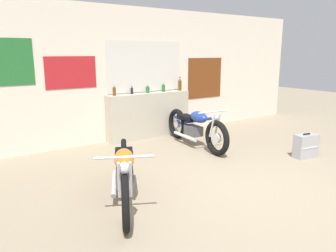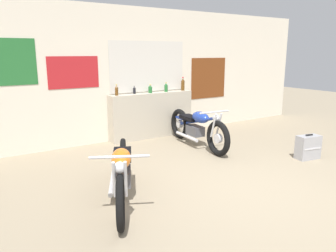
% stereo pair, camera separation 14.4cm
% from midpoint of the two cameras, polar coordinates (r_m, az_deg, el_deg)
% --- Properties ---
extents(ground_plane, '(24.00, 24.00, 0.00)m').
position_cam_midpoint_polar(ground_plane, '(4.74, 14.00, -10.84)').
color(ground_plane, gray).
extents(wall_back, '(10.00, 0.07, 2.80)m').
position_cam_midpoint_polar(wall_back, '(7.18, -6.93, 8.95)').
color(wall_back, beige).
rests_on(wall_back, ground_plane).
extents(sill_counter, '(1.97, 0.28, 0.99)m').
position_cam_midpoint_polar(sill_counter, '(7.30, -3.84, 1.90)').
color(sill_counter, '#B7AD99').
rests_on(sill_counter, ground_plane).
extents(bottle_leftmost, '(0.06, 0.06, 0.23)m').
position_cam_midpoint_polar(bottle_leftmost, '(6.82, -9.94, 6.06)').
color(bottle_leftmost, '#5B3814').
rests_on(bottle_leftmost, sill_counter).
extents(bottle_left_center, '(0.06, 0.06, 0.17)m').
position_cam_midpoint_polar(bottle_left_center, '(7.06, -6.90, 6.18)').
color(bottle_left_center, black).
rests_on(bottle_left_center, sill_counter).
extents(bottle_center, '(0.08, 0.08, 0.18)m').
position_cam_midpoint_polar(bottle_center, '(7.19, -4.14, 6.40)').
color(bottle_center, '#23662D').
rests_on(bottle_center, sill_counter).
extents(bottle_right_center, '(0.08, 0.08, 0.21)m').
position_cam_midpoint_polar(bottle_right_center, '(7.40, -1.38, 6.70)').
color(bottle_right_center, '#23662D').
rests_on(bottle_right_center, sill_counter).
extents(bottle_rightmost, '(0.08, 0.08, 0.31)m').
position_cam_midpoint_polar(bottle_rightmost, '(7.65, 1.54, 7.24)').
color(bottle_rightmost, '#5B3814').
rests_on(bottle_rightmost, sill_counter).
extents(motorcycle_orange, '(1.05, 1.90, 0.79)m').
position_cam_midpoint_polar(motorcycle_orange, '(4.22, -8.61, -7.76)').
color(motorcycle_orange, black).
rests_on(motorcycle_orange, ground_plane).
extents(motorcycle_blue, '(0.64, 2.07, 0.81)m').
position_cam_midpoint_polar(motorcycle_blue, '(6.59, 4.14, -0.18)').
color(motorcycle_blue, black).
rests_on(motorcycle_blue, ground_plane).
extents(hard_case_silver, '(0.46, 0.29, 0.45)m').
position_cam_midpoint_polar(hard_case_silver, '(6.38, 22.26, -3.26)').
color(hard_case_silver, '#9E9EA3').
rests_on(hard_case_silver, ground_plane).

